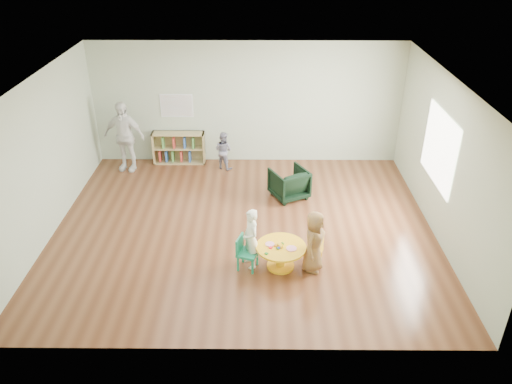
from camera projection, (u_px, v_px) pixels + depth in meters
room at (243, 134)px, 8.43m from camera, size 7.10×7.00×2.80m
activity_table at (281, 253)px, 8.16m from camera, size 0.82×0.82×0.45m
kid_chair_left at (245, 252)px, 8.13m from camera, size 0.39×0.39×0.59m
kid_chair_right at (315, 251)px, 8.22m from camera, size 0.36×0.36×0.51m
bookshelf at (179, 148)px, 11.68m from camera, size 1.20×0.30×0.75m
alphabet_poster at (177, 106)px, 11.31m from camera, size 0.74×0.01×0.54m
armchair at (289, 183)px, 10.23m from camera, size 0.91×0.92×0.63m
child_left at (251, 239)px, 8.09m from camera, size 0.37×0.45×1.05m
child_right at (314, 242)px, 8.00m from camera, size 0.52×0.62×1.07m
toddler at (223, 150)px, 11.36m from camera, size 0.54×0.50×0.88m
adult_caretaker at (124, 136)px, 11.14m from camera, size 1.00×0.57×1.61m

